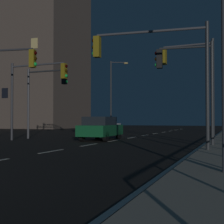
{
  "coord_description": "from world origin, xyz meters",
  "views": [
    {
      "loc": [
        7.62,
        -4.04,
        1.39
      ],
      "look_at": [
        -0.69,
        18.48,
        1.92
      ],
      "focal_mm": 54.77,
      "sensor_mm": 36.0,
      "label": 1
    }
  ],
  "objects_px": {
    "car_oncoming": "(103,126)",
    "traffic_light_far_right": "(153,60)",
    "car": "(101,128)",
    "traffic_light_near_left": "(36,84)",
    "traffic_light_far_left": "(190,72)",
    "traffic_light_mid_right": "(187,73)",
    "street_lamp_across_street": "(113,90)",
    "building_distant": "(10,37)",
    "traffic_light_mid_left": "(45,89)"
  },
  "relations": [
    {
      "from": "car",
      "to": "traffic_light_near_left",
      "type": "xyz_separation_m",
      "value": [
        -3.72,
        -2.09,
        2.86
      ]
    },
    {
      "from": "traffic_light_far_right",
      "to": "traffic_light_near_left",
      "type": "relative_size",
      "value": 1.03
    },
    {
      "from": "car",
      "to": "traffic_light_near_left",
      "type": "relative_size",
      "value": 0.86
    },
    {
      "from": "traffic_light_mid_right",
      "to": "building_distant",
      "type": "height_order",
      "value": "building_distant"
    },
    {
      "from": "traffic_light_far_right",
      "to": "car_oncoming",
      "type": "bearing_deg",
      "value": 119.57
    },
    {
      "from": "building_distant",
      "to": "traffic_light_mid_right",
      "type": "bearing_deg",
      "value": -42.56
    },
    {
      "from": "street_lamp_across_street",
      "to": "traffic_light_far_left",
      "type": "bearing_deg",
      "value": -58.92
    },
    {
      "from": "street_lamp_across_street",
      "to": "building_distant",
      "type": "relative_size",
      "value": 0.27
    },
    {
      "from": "car_oncoming",
      "to": "building_distant",
      "type": "bearing_deg",
      "value": 141.29
    },
    {
      "from": "traffic_light_far_right",
      "to": "traffic_light_near_left",
      "type": "xyz_separation_m",
      "value": [
        -8.89,
        4.56,
        -0.28
      ]
    },
    {
      "from": "car_oncoming",
      "to": "traffic_light_far_right",
      "type": "relative_size",
      "value": 0.84
    },
    {
      "from": "traffic_light_near_left",
      "to": "traffic_light_mid_left",
      "type": "bearing_deg",
      "value": 105.67
    },
    {
      "from": "traffic_light_far_right",
      "to": "traffic_light_near_left",
      "type": "height_order",
      "value": "traffic_light_far_right"
    },
    {
      "from": "traffic_light_near_left",
      "to": "street_lamp_across_street",
      "type": "height_order",
      "value": "street_lamp_across_street"
    },
    {
      "from": "car",
      "to": "traffic_light_far_left",
      "type": "relative_size",
      "value": 0.79
    },
    {
      "from": "traffic_light_mid_left",
      "to": "street_lamp_across_street",
      "type": "bearing_deg",
      "value": 93.73
    },
    {
      "from": "traffic_light_near_left",
      "to": "traffic_light_mid_right",
      "type": "bearing_deg",
      "value": -9.83
    },
    {
      "from": "traffic_light_far_right",
      "to": "traffic_light_near_left",
      "type": "distance_m",
      "value": 10.0
    },
    {
      "from": "car_oncoming",
      "to": "traffic_light_far_left",
      "type": "xyz_separation_m",
      "value": [
        8.93,
        -9.14,
        3.26
      ]
    },
    {
      "from": "traffic_light_near_left",
      "to": "traffic_light_mid_left",
      "type": "relative_size",
      "value": 1.02
    },
    {
      "from": "traffic_light_far_right",
      "to": "building_distant",
      "type": "xyz_separation_m",
      "value": [
        -33.32,
        34.39,
        11.6
      ]
    },
    {
      "from": "traffic_light_mid_left",
      "to": "building_distant",
      "type": "bearing_deg",
      "value": 130.73
    },
    {
      "from": "traffic_light_mid_left",
      "to": "building_distant",
      "type": "distance_m",
      "value": 38.44
    },
    {
      "from": "traffic_light_near_left",
      "to": "building_distant",
      "type": "xyz_separation_m",
      "value": [
        -24.43,
        29.83,
        11.88
      ]
    },
    {
      "from": "car",
      "to": "street_lamp_across_street",
      "type": "relative_size",
      "value": 0.53
    },
    {
      "from": "traffic_light_mid_left",
      "to": "traffic_light_mid_right",
      "type": "bearing_deg",
      "value": -20.2
    },
    {
      "from": "traffic_light_far_left",
      "to": "building_distant",
      "type": "relative_size",
      "value": 0.18
    },
    {
      "from": "car",
      "to": "building_distant",
      "type": "bearing_deg",
      "value": 135.43
    },
    {
      "from": "car_oncoming",
      "to": "street_lamp_across_street",
      "type": "distance_m",
      "value": 11.18
    },
    {
      "from": "traffic_light_mid_right",
      "to": "street_lamp_across_street",
      "type": "xyz_separation_m",
      "value": [
        -11.66,
        21.29,
        1.3
      ]
    },
    {
      "from": "traffic_light_mid_right",
      "to": "street_lamp_across_street",
      "type": "distance_m",
      "value": 24.31
    },
    {
      "from": "traffic_light_far_right",
      "to": "traffic_light_mid_left",
      "type": "relative_size",
      "value": 1.05
    },
    {
      "from": "traffic_light_far_right",
      "to": "traffic_light_far_left",
      "type": "bearing_deg",
      "value": 79.44
    },
    {
      "from": "traffic_light_mid_left",
      "to": "building_distant",
      "type": "xyz_separation_m",
      "value": [
        -23.83,
        27.67,
        12.0
      ]
    },
    {
      "from": "car",
      "to": "traffic_light_far_right",
      "type": "distance_m",
      "value": 9.0
    },
    {
      "from": "traffic_light_mid_right",
      "to": "traffic_light_far_right",
      "type": "bearing_deg",
      "value": -109.91
    },
    {
      "from": "car_oncoming",
      "to": "building_distant",
      "type": "relative_size",
      "value": 0.14
    },
    {
      "from": "car_oncoming",
      "to": "traffic_light_mid_right",
      "type": "bearing_deg",
      "value": -51.25
    },
    {
      "from": "traffic_light_near_left",
      "to": "traffic_light_far_left",
      "type": "xyz_separation_m",
      "value": [
        9.82,
        0.4,
        0.4
      ]
    },
    {
      "from": "street_lamp_across_street",
      "to": "car_oncoming",
      "type": "bearing_deg",
      "value": -75.31
    },
    {
      "from": "traffic_light_near_left",
      "to": "traffic_light_far_left",
      "type": "relative_size",
      "value": 0.91
    },
    {
      "from": "traffic_light_mid_left",
      "to": "street_lamp_across_street",
      "type": "relative_size",
      "value": 0.6
    },
    {
      "from": "traffic_light_mid_right",
      "to": "traffic_light_far_left",
      "type": "bearing_deg",
      "value": 92.87
    },
    {
      "from": "car",
      "to": "traffic_light_mid_left",
      "type": "distance_m",
      "value": 5.12
    },
    {
      "from": "traffic_light_far_left",
      "to": "traffic_light_near_left",
      "type": "bearing_deg",
      "value": -177.69
    },
    {
      "from": "traffic_light_near_left",
      "to": "street_lamp_across_street",
      "type": "xyz_separation_m",
      "value": [
        -1.74,
        19.57,
        1.32
      ]
    },
    {
      "from": "traffic_light_near_left",
      "to": "traffic_light_mid_left",
      "type": "xyz_separation_m",
      "value": [
        -0.6,
        2.16,
        -0.12
      ]
    },
    {
      "from": "car_oncoming",
      "to": "traffic_light_far_right",
      "type": "bearing_deg",
      "value": -60.43
    },
    {
      "from": "traffic_light_far_left",
      "to": "building_distant",
      "type": "bearing_deg",
      "value": 139.32
    },
    {
      "from": "car_oncoming",
      "to": "traffic_light_near_left",
      "type": "xyz_separation_m",
      "value": [
        -0.89,
        -9.54,
        2.86
      ]
    }
  ]
}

